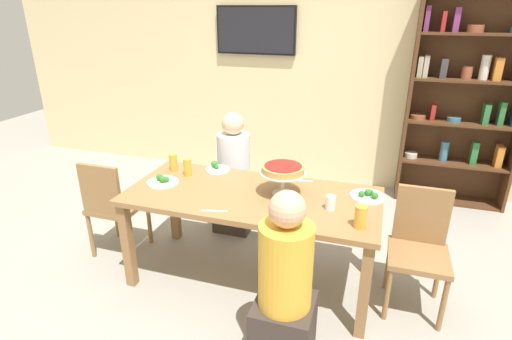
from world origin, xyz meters
The scene contains 19 objects.
ground_plane centered at (0.00, 0.00, 0.00)m, with size 12.00×12.00×0.00m, color gray.
rear_partition centered at (0.00, 2.20, 1.40)m, with size 8.00×0.12×2.80m, color beige.
dining_table centered at (0.00, 0.00, 0.65)m, with size 1.85×0.84×0.74m.
bookshelf centered at (1.63, 2.02, 1.14)m, with size 1.10×0.30×2.21m.
television centered at (-0.65, 2.11, 1.76)m, with size 0.94×0.05×0.53m.
diner_far_left centered at (-0.41, 0.71, 0.49)m, with size 0.34×0.34×1.15m.
diner_near_right centered at (0.44, -0.73, 0.49)m, with size 0.34×0.34×1.15m.
chair_head_east centered at (1.19, 0.09, 0.49)m, with size 0.40×0.40×0.87m.
chair_head_west centered at (-1.22, -0.04, 0.49)m, with size 0.40×0.40×0.87m.
deep_dish_pizza_stand centered at (0.22, 0.06, 0.93)m, with size 0.34×0.34×0.23m.
salad_plate_near_diner centered at (0.81, 0.20, 0.76)m, with size 0.25×0.25×0.07m.
salad_plate_far_diner centered at (-0.43, 0.35, 0.76)m, with size 0.20×0.20×0.07m.
salad_plate_spare centered at (-0.72, -0.03, 0.76)m, with size 0.24×0.24×0.07m.
beer_glass_amber_tall centered at (0.79, -0.25, 0.81)m, with size 0.08×0.08×0.15m, color gold.
beer_glass_amber_short centered at (-0.60, 0.17, 0.81)m, with size 0.06×0.06×0.14m, color gold.
beer_glass_amber_spare centered at (-0.76, 0.23, 0.81)m, with size 0.07×0.07×0.14m, color gold.
water_glass_clear_near centered at (0.58, -0.07, 0.79)m, with size 0.07×0.07×0.10m, color white.
cutlery_fork_near centered at (0.30, 0.34, 0.74)m, with size 0.18×0.02×0.01m, color silver.
cutlery_knife_near centered at (-0.15, -0.33, 0.74)m, with size 0.18×0.02×0.01m, color silver.
Camera 1 is at (0.85, -2.53, 2.01)m, focal length 28.26 mm.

